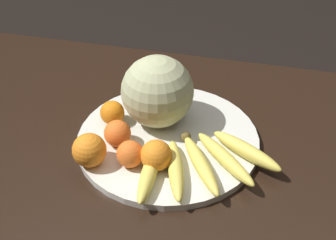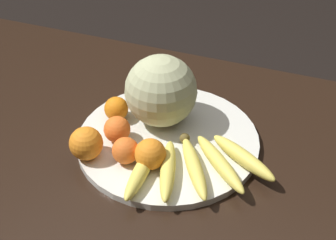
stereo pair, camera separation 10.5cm
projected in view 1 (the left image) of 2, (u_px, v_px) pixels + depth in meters
The scene contains 9 objects.
kitchen_table at pixel (136, 179), 1.14m from camera, with size 1.47×0.89×0.75m.
fruit_bowl at pixel (168, 139), 1.09m from camera, with size 0.42×0.42×0.02m.
melon at pixel (157, 91), 1.08m from camera, with size 0.17×0.17×0.17m.
banana_bunch at pixel (201, 162), 0.99m from camera, with size 0.30×0.26×0.03m.
orange_front_left at pixel (89, 150), 0.99m from camera, with size 0.07×0.07×0.07m.
orange_front_right at pixel (130, 154), 0.99m from camera, with size 0.06×0.06×0.06m.
orange_mid_center at pixel (112, 113), 1.11m from camera, with size 0.06×0.06×0.06m.
orange_back_left at pixel (117, 133), 1.04m from camera, with size 0.06×0.06×0.06m.
orange_back_right at pixel (156, 155), 0.98m from camera, with size 0.07×0.07×0.07m.
Camera 1 is at (0.26, -0.77, 1.46)m, focal length 50.00 mm.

